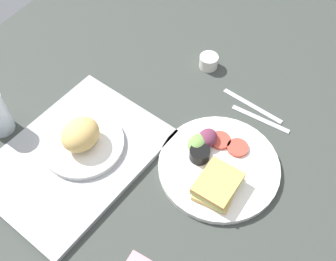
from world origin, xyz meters
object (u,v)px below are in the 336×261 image
at_px(bread_plate_near, 82,139).
at_px(plate_with_salad, 216,166).
at_px(espresso_cup, 209,62).
at_px(fork, 260,119).
at_px(serving_tray, 75,157).
at_px(knife, 252,106).

distance_m(bread_plate_near, plate_with_salad, 0.35).
height_order(plate_with_salad, espresso_cup, plate_with_salad).
distance_m(plate_with_salad, fork, 0.21).
relative_size(espresso_cup, fork, 0.33).
bearing_deg(bread_plate_near, serving_tray, 179.18).
xyz_separation_m(bread_plate_near, espresso_cup, (0.44, -0.12, -0.02)).
bearing_deg(espresso_cup, bread_plate_near, 164.60).
xyz_separation_m(serving_tray, espresso_cup, (0.47, -0.12, 0.01)).
xyz_separation_m(serving_tray, fork, (0.38, -0.34, -0.01)).
distance_m(serving_tray, bread_plate_near, 0.05).
distance_m(espresso_cup, fork, 0.24).
bearing_deg(fork, bread_plate_near, 42.90).
relative_size(plate_with_salad, espresso_cup, 5.50).
bearing_deg(fork, knife, -38.79).
distance_m(serving_tray, fork, 0.51).
distance_m(espresso_cup, knife, 0.20).
bearing_deg(espresso_cup, fork, -113.41).
xyz_separation_m(bread_plate_near, plate_with_salad, (0.14, -0.32, -0.03)).
bearing_deg(plate_with_salad, espresso_cup, 33.31).
height_order(serving_tray, bread_plate_near, bread_plate_near).
bearing_deg(serving_tray, plate_with_salad, -61.82).
bearing_deg(bread_plate_near, fork, -45.18).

